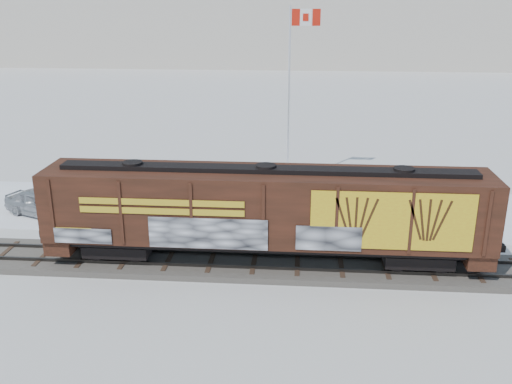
# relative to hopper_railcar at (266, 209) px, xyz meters

# --- Properties ---
(ground) EXTENTS (500.00, 500.00, 0.00)m
(ground) POSITION_rel_hopper_railcar_xyz_m (-2.52, 0.01, -2.91)
(ground) COLOR white
(ground) RESTS_ON ground
(rail_track) EXTENTS (50.00, 3.40, 0.43)m
(rail_track) POSITION_rel_hopper_railcar_xyz_m (-2.52, 0.01, -2.76)
(rail_track) COLOR #59544C
(rail_track) RESTS_ON ground
(parking_strip) EXTENTS (40.00, 8.00, 0.03)m
(parking_strip) POSITION_rel_hopper_railcar_xyz_m (-2.52, 7.51, -2.89)
(parking_strip) COLOR white
(parking_strip) RESTS_ON ground
(hopper_railcar) EXTENTS (19.82, 3.06, 4.42)m
(hopper_railcar) POSITION_rel_hopper_railcar_xyz_m (0.00, 0.00, 0.00)
(hopper_railcar) COLOR black
(hopper_railcar) RESTS_ON rail_track
(flagpole) EXTENTS (2.30, 0.90, 11.42)m
(flagpole) POSITION_rel_hopper_railcar_xyz_m (0.76, 12.50, 1.31)
(flagpole) COLOR silver
(flagpole) RESTS_ON ground
(car_silver) EXTENTS (4.70, 3.27, 1.49)m
(car_silver) POSITION_rel_hopper_railcar_xyz_m (-13.27, 5.64, -2.14)
(car_silver) COLOR #ABADB2
(car_silver) RESTS_ON parking_strip
(car_white) EXTENTS (4.99, 1.82, 1.63)m
(car_white) POSITION_rel_hopper_railcar_xyz_m (2.52, 8.29, -2.06)
(car_white) COLOR silver
(car_white) RESTS_ON parking_strip
(car_dark) EXTENTS (5.07, 3.33, 1.36)m
(car_dark) POSITION_rel_hopper_railcar_xyz_m (3.70, 7.06, -2.20)
(car_dark) COLOR black
(car_dark) RESTS_ON parking_strip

